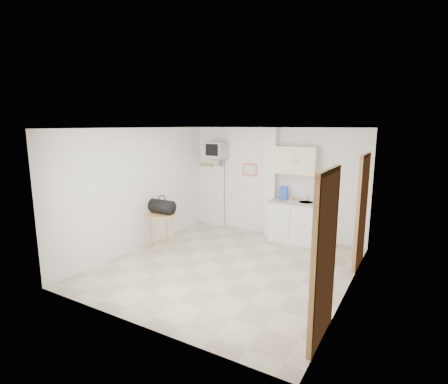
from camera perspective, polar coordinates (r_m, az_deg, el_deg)
The scene contains 7 objects.
ground at distance 6.57m, azimuth 0.49°, elevation -12.00°, with size 4.50×4.50×0.00m, color #C2B599.
room_envelope at distance 6.10m, azimuth 2.89°, elevation 1.29°, with size 4.24×4.54×2.55m.
kitchenette at distance 7.85m, azimuth 11.45°, elevation -2.20°, with size 1.03×0.58×2.10m.
crt_television at distance 8.55m, azimuth -1.23°, elevation 6.75°, with size 0.44×0.45×2.15m.
round_table at distance 7.37m, azimuth -10.25°, elevation -4.40°, with size 0.58×0.58×0.75m.
duffel_bag at distance 7.34m, azimuth -10.09°, elevation -2.33°, with size 0.53×0.30×0.39m.
water_bottle at distance 5.95m, azimuth 16.45°, elevation -13.13°, with size 0.13×0.13×0.39m.
Camera 1 is at (2.99, -5.26, 2.56)m, focal length 28.00 mm.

